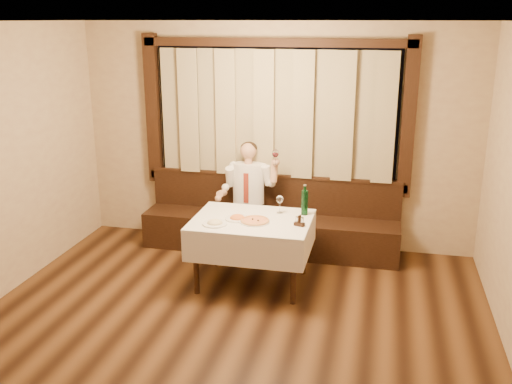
% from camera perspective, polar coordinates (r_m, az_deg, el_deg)
% --- Properties ---
extents(room, '(5.01, 6.01, 2.81)m').
position_cam_1_polar(room, '(5.24, -2.27, 2.33)').
color(room, black).
rests_on(room, ground).
extents(banquette, '(3.20, 0.61, 0.94)m').
position_cam_1_polar(banquette, '(7.23, 1.45, -3.37)').
color(banquette, black).
rests_on(banquette, ground).
extents(dining_table, '(1.27, 0.97, 0.76)m').
position_cam_1_polar(dining_table, '(6.17, -0.41, -3.63)').
color(dining_table, black).
rests_on(dining_table, ground).
extents(pizza, '(0.32, 0.32, 0.03)m').
position_cam_1_polar(pizza, '(6.04, -0.12, -2.90)').
color(pizza, white).
rests_on(pizza, dining_table).
extents(pasta_red, '(0.26, 0.26, 0.09)m').
position_cam_1_polar(pasta_red, '(6.12, -1.88, -2.43)').
color(pasta_red, white).
rests_on(pasta_red, dining_table).
extents(pasta_cream, '(0.26, 0.26, 0.09)m').
position_cam_1_polar(pasta_cream, '(5.98, -4.14, -2.92)').
color(pasta_cream, white).
rests_on(pasta_cream, dining_table).
extents(green_bottle, '(0.07, 0.07, 0.34)m').
position_cam_1_polar(green_bottle, '(6.25, 4.89, -0.99)').
color(green_bottle, '#0E441C').
rests_on(green_bottle, dining_table).
extents(table_wine_glass, '(0.08, 0.08, 0.21)m').
position_cam_1_polar(table_wine_glass, '(6.27, 2.39, -0.82)').
color(table_wine_glass, white).
rests_on(table_wine_glass, dining_table).
extents(cruet_caddy, '(0.12, 0.08, 0.12)m').
position_cam_1_polar(cruet_caddy, '(5.94, 4.36, -3.02)').
color(cruet_caddy, black).
rests_on(cruet_caddy, dining_table).
extents(seated_man, '(0.75, 0.56, 1.38)m').
position_cam_1_polar(seated_man, '(7.05, -0.85, 0.32)').
color(seated_man, black).
rests_on(seated_man, ground).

